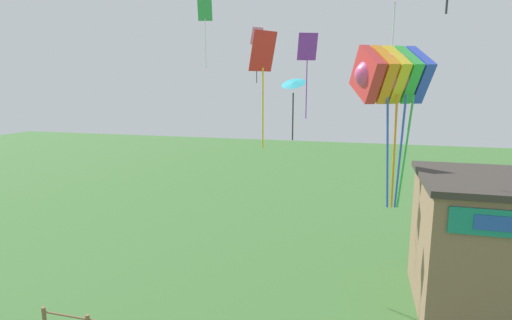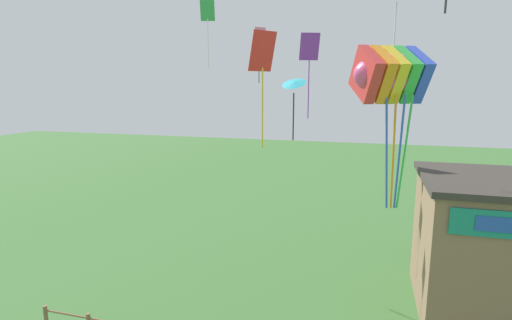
{
  "view_description": "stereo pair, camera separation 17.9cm",
  "coord_description": "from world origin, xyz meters",
  "views": [
    {
      "loc": [
        3.35,
        -3.8,
        8.78
      ],
      "look_at": [
        0.0,
        8.64,
        6.38
      ],
      "focal_mm": 28.0,
      "sensor_mm": 36.0,
      "label": 1
    },
    {
      "loc": [
        3.52,
        -3.76,
        8.78
      ],
      "look_at": [
        0.0,
        8.64,
        6.38
      ],
      "focal_mm": 28.0,
      "sensor_mm": 36.0,
      "label": 2
    }
  ],
  "objects": [
    {
      "name": "kite_red_diamond",
      "position": [
        0.43,
        7.81,
        9.38
      ],
      "size": [
        0.75,
        0.86,
        3.42
      ],
      "color": "red"
    },
    {
      "name": "seaside_building",
      "position": [
        8.75,
        12.59,
        2.72
      ],
      "size": [
        6.34,
        5.59,
        5.41
      ],
      "color": "#84664C",
      "rests_on": "ground_plane"
    },
    {
      "name": "kite_green_diamond",
      "position": [
        -5.11,
        17.11,
        12.26
      ],
      "size": [
        0.8,
        0.37,
        3.55
      ],
      "color": "green"
    },
    {
      "name": "kite_purple_streamer",
      "position": [
        0.55,
        16.26,
        10.19
      ],
      "size": [
        1.03,
        0.73,
        4.12
      ],
      "color": "purple"
    },
    {
      "name": "kite_cyan_delta",
      "position": [
        0.92,
        10.24,
        8.79
      ],
      "size": [
        1.03,
        0.99,
        2.23
      ],
      "color": "#2DB2C6"
    },
    {
      "name": "kite_pink_diamond",
      "position": [
        -2.32,
        17.41,
        10.95
      ],
      "size": [
        0.69,
        0.7,
        2.88
      ],
      "color": "pink"
    },
    {
      "name": "kite_rainbow_parafoil",
      "position": [
        3.97,
        7.07,
        9.04
      ],
      "size": [
        2.38,
        2.17,
        4.24
      ],
      "color": "#E54C8C"
    }
  ]
}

